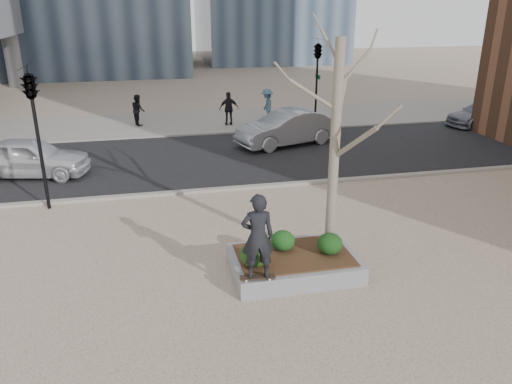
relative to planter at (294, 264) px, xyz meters
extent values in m
plane|color=tan|center=(-1.00, 0.00, -0.23)|extent=(120.00, 120.00, 0.00)
cube|color=black|center=(-1.00, 10.00, -0.21)|extent=(60.00, 8.00, 0.02)
cube|color=gray|center=(-1.00, 17.00, -0.21)|extent=(60.00, 6.00, 0.02)
cube|color=gray|center=(0.00, 0.00, 0.00)|extent=(3.00, 2.00, 0.45)
cube|color=#382314|center=(0.00, 0.00, 0.25)|extent=(2.70, 1.70, 0.04)
ellipsoid|color=#163310|center=(-1.05, -0.34, 0.56)|extent=(0.68, 0.68, 0.58)
ellipsoid|color=#143A12|center=(-0.20, 0.30, 0.51)|extent=(0.59, 0.59, 0.50)
ellipsoid|color=#163812|center=(0.85, -0.13, 0.52)|extent=(0.61, 0.61, 0.52)
imported|color=black|center=(-1.10, -0.88, 1.27)|extent=(0.74, 0.52, 1.95)
imported|color=silver|center=(-7.62, 9.07, 0.53)|extent=(4.59, 2.65, 1.47)
imported|color=#979B9F|center=(2.99, 11.28, 0.58)|extent=(5.02, 2.98, 1.56)
imported|color=slate|center=(14.20, 12.89, 0.38)|extent=(4.31, 2.57, 1.17)
imported|color=black|center=(-3.65, 16.82, 0.61)|extent=(0.82, 0.94, 1.63)
imported|color=#405E74|center=(3.18, 15.87, 0.72)|extent=(0.75, 1.22, 1.84)
imported|color=black|center=(1.07, 15.80, 0.68)|extent=(1.04, 0.47, 1.76)
camera|label=1|loc=(-3.20, -10.25, 5.94)|focal=35.00mm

